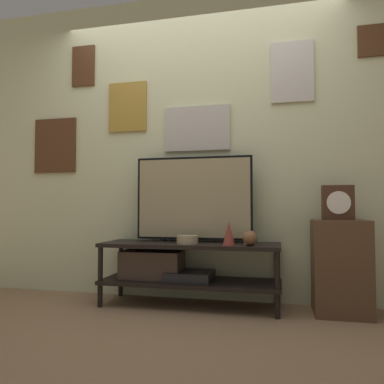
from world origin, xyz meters
TOP-DOWN VIEW (x-y plane):
  - ground_plane at (0.00, 0.00)m, footprint 12.00×12.00m
  - wall_back at (-0.01, 0.54)m, footprint 6.40×0.08m
  - media_console at (-0.11, 0.27)m, footprint 1.43×0.45m
  - television at (0.01, 0.36)m, footprint 0.98×0.05m
  - vase_slim_bronze at (0.33, 0.12)m, footprint 0.09×0.09m
  - vase_round_glass at (0.49, 0.16)m, footprint 0.11×0.11m
  - vase_wide_bowl at (0.00, 0.18)m, footprint 0.17×0.17m
  - candle_jar at (0.47, 0.27)m, footprint 0.08×0.08m
  - side_table at (1.14, 0.30)m, footprint 0.39×0.38m
  - mantel_clock at (1.13, 0.29)m, footprint 0.22×0.11m

SIDE VIEW (x-z plane):
  - ground_plane at x=0.00m, z-range 0.00..0.00m
  - media_console at x=-0.11m, z-range 0.07..0.57m
  - side_table at x=1.14m, z-range 0.00..0.69m
  - vase_wide_bowl at x=0.00m, z-range 0.50..0.57m
  - candle_jar at x=0.47m, z-range 0.50..0.59m
  - vase_round_glass at x=0.49m, z-range 0.50..0.61m
  - vase_slim_bronze at x=0.33m, z-range 0.50..0.68m
  - mantel_clock at x=1.13m, z-range 0.69..0.95m
  - television at x=0.01m, z-range 0.51..1.22m
  - wall_back at x=-0.01m, z-range 0.01..2.71m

